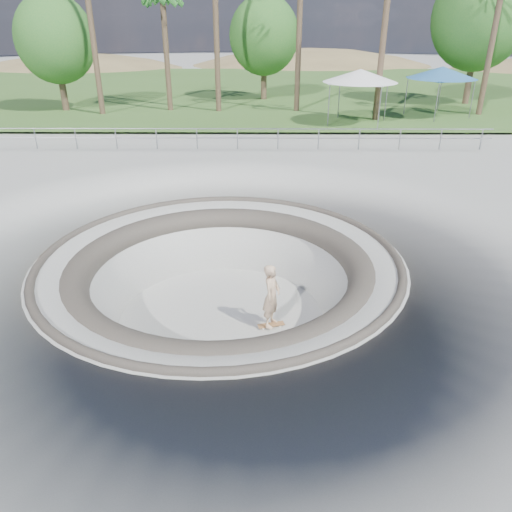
{
  "coord_description": "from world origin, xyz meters",
  "views": [
    {
      "loc": [
        1.12,
        -12.63,
        6.19
      ],
      "look_at": [
        1.01,
        0.35,
        -0.1
      ],
      "focal_mm": 35.0,
      "sensor_mm": 36.0,
      "label": 1
    }
  ],
  "objects": [
    {
      "name": "ground",
      "position": [
        0.0,
        0.0,
        0.0
      ],
      "size": [
        180.0,
        180.0,
        0.0
      ],
      "primitive_type": "plane",
      "color": "#B0B0AA",
      "rests_on": "ground"
    },
    {
      "name": "skate_bowl",
      "position": [
        0.0,
        0.0,
        -1.83
      ],
      "size": [
        14.0,
        14.0,
        4.1
      ],
      "color": "#B0B0AA",
      "rests_on": "ground"
    },
    {
      "name": "grass_strip",
      "position": [
        0.0,
        34.0,
        0.22
      ],
      "size": [
        180.0,
        36.0,
        0.12
      ],
      "color": "#3C6227",
      "rests_on": "ground"
    },
    {
      "name": "distant_hills",
      "position": [
        3.78,
        57.17,
        -7.02
      ],
      "size": [
        103.2,
        45.0,
        28.6
      ],
      "color": "brown",
      "rests_on": "ground"
    },
    {
      "name": "safety_railing",
      "position": [
        0.0,
        12.0,
        0.69
      ],
      "size": [
        25.0,
        0.06,
        1.03
      ],
      "color": "gray",
      "rests_on": "ground"
    },
    {
      "name": "skateboard",
      "position": [
        1.46,
        -0.6,
        -1.84
      ],
      "size": [
        0.8,
        0.4,
        0.08
      ],
      "color": "#996A3D",
      "rests_on": "ground"
    },
    {
      "name": "skater",
      "position": [
        1.46,
        -0.6,
        -0.88
      ],
      "size": [
        0.66,
        0.8,
        1.89
      ],
      "primitive_type": "imported",
      "rotation": [
        0.0,
        0.0,
        1.22
      ],
      "color": "#D8B08C",
      "rests_on": "skateboard"
    },
    {
      "name": "canopy_white",
      "position": [
        6.93,
        18.0,
        2.99
      ],
      "size": [
        5.77,
        5.77,
        3.1
      ],
      "color": "gray",
      "rests_on": "ground"
    },
    {
      "name": "canopy_blue",
      "position": [
        12.45,
        20.38,
        2.94
      ],
      "size": [
        5.46,
        5.46,
        3.03
      ],
      "color": "gray",
      "rests_on": "ground"
    },
    {
      "name": "bushy_tree_left",
      "position": [
        -12.25,
        22.56,
        4.76
      ],
      "size": [
        5.13,
        4.67,
        7.41
      ],
      "color": "brown",
      "rests_on": "ground"
    },
    {
      "name": "bushy_tree_mid",
      "position": [
        1.39,
        27.7,
        4.79
      ],
      "size": [
        5.16,
        4.69,
        7.45
      ],
      "color": "brown",
      "rests_on": "ground"
    },
    {
      "name": "bushy_tree_right",
      "position": [
        16.29,
        25.63,
        6.05
      ],
      "size": [
        6.56,
        5.97,
        9.47
      ],
      "color": "brown",
      "rests_on": "ground"
    }
  ]
}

